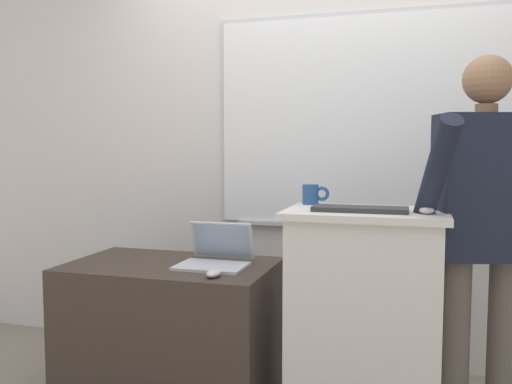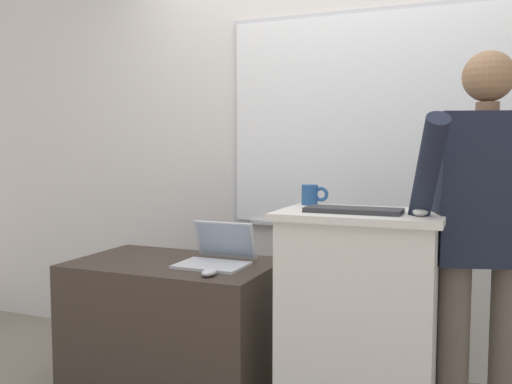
{
  "view_description": "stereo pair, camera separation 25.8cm",
  "coord_description": "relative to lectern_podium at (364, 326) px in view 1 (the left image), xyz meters",
  "views": [
    {
      "loc": [
        0.51,
        -2.0,
        1.28
      ],
      "look_at": [
        -0.22,
        0.46,
        1.07
      ],
      "focal_mm": 38.0,
      "sensor_mm": 36.0,
      "label": 1
    },
    {
      "loc": [
        0.76,
        -1.92,
        1.28
      ],
      "look_at": [
        -0.22,
        0.46,
        1.07
      ],
      "focal_mm": 38.0,
      "sensor_mm": 36.0,
      "label": 2
    }
  ],
  "objects": [
    {
      "name": "back_wall",
      "position": [
        -0.3,
        0.91,
        0.96
      ],
      "size": [
        6.4,
        0.17,
        2.94
      ],
      "color": "silver",
      "rests_on": "ground_plane"
    },
    {
      "name": "lectern_podium",
      "position": [
        0.0,
        0.0,
        0.0
      ],
      "size": [
        0.68,
        0.46,
        1.02
      ],
      "color": "beige",
      "rests_on": "ground_plane"
    },
    {
      "name": "side_desk",
      "position": [
        -0.96,
        0.08,
        -0.16
      ],
      "size": [
        1.01,
        0.63,
        0.71
      ],
      "color": "#382D26",
      "rests_on": "ground_plane"
    },
    {
      "name": "person_presenter",
      "position": [
        0.48,
        0.1,
        0.44
      ],
      "size": [
        0.56,
        0.62,
        1.66
      ],
      "rotation": [
        0.0,
        0.0,
        0.29
      ],
      "color": "brown",
      "rests_on": "ground_plane"
    },
    {
      "name": "laptop",
      "position": [
        -0.73,
        0.12,
        0.25
      ],
      "size": [
        0.33,
        0.31,
        0.2
      ],
      "color": "#B7BABF",
      "rests_on": "side_desk"
    },
    {
      "name": "wireless_keyboard",
      "position": [
        -0.02,
        -0.06,
        0.52
      ],
      "size": [
        0.39,
        0.15,
        0.02
      ],
      "color": "#2D2D30",
      "rests_on": "lectern_podium"
    },
    {
      "name": "computer_mouse_by_laptop",
      "position": [
        -0.65,
        -0.12,
        0.21
      ],
      "size": [
        0.06,
        0.1,
        0.03
      ],
      "color": "#BCBCC1",
      "rests_on": "side_desk"
    },
    {
      "name": "computer_mouse_by_keyboard",
      "position": [
        0.25,
        -0.07,
        0.52
      ],
      "size": [
        0.06,
        0.1,
        0.03
      ],
      "color": "silver",
      "rests_on": "lectern_podium"
    },
    {
      "name": "coffee_mug",
      "position": [
        -0.26,
        0.16,
        0.55
      ],
      "size": [
        0.13,
        0.08,
        0.09
      ],
      "color": "#234C84",
      "rests_on": "lectern_podium"
    }
  ]
}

